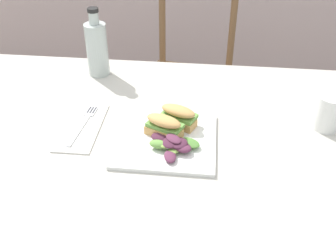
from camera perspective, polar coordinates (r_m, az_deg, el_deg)
The scene contains 10 objects.
dining_table at distance 1.12m, azimuth -5.31°, elevation -5.73°, with size 1.43×0.85×0.74m.
chair_wooden_far at distance 1.91m, azimuth 3.00°, elevation 6.81°, with size 0.46×0.46×0.87m.
plate_lunch at distance 1.00m, azimuth -0.25°, elevation -2.01°, with size 0.25×0.25×0.01m, color white.
sandwich_half_front at distance 0.99m, azimuth -0.58°, elevation 0.03°, with size 0.10×0.08×0.06m.
sandwich_half_back at distance 1.03m, azimuth 1.51°, elevation 1.48°, with size 0.10×0.08×0.06m.
salad_mixed_greens at distance 0.96m, azimuth 0.47°, elevation -2.41°, with size 0.13×0.13×0.03m.
napkin_folded at distance 1.08m, azimuth -12.27°, elevation -0.11°, with size 0.10×0.23×0.00m, color silver.
fork_on_napkin at distance 1.09m, azimuth -11.97°, elevation 0.56°, with size 0.03×0.19×0.00m.
bottle_cold_brew at distance 1.31m, azimuth -10.14°, elevation 10.55°, with size 0.07×0.07×0.22m.
cup_extra_side at distance 1.11m, azimuth 22.13°, elevation 1.86°, with size 0.07×0.07×0.10m, color white.
Camera 1 is at (0.27, -0.78, 1.35)m, focal length 42.36 mm.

